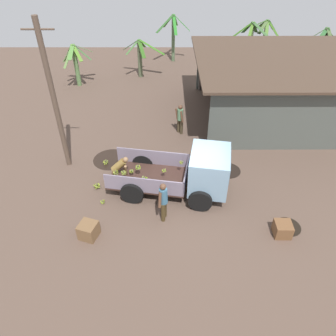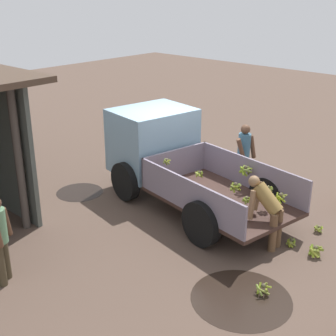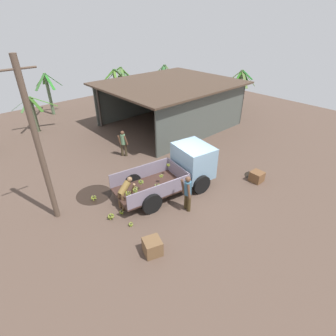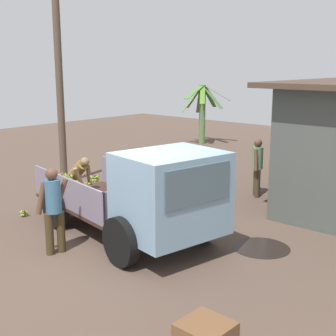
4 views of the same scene
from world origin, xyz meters
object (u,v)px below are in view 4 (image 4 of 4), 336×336
at_px(banana_bunch_on_ground_1, 100,189).
at_px(banana_bunch_on_ground_3, 47,200).
at_px(person_foreground_visitor, 53,206).
at_px(person_bystander_near_shed, 257,165).
at_px(utility_pole, 59,76).
at_px(banana_bunch_on_ground_0, 24,213).
at_px(cargo_truck, 154,197).
at_px(banana_bunch_on_ground_2, 58,206).
at_px(person_worker_loading, 77,179).

relative_size(banana_bunch_on_ground_1, banana_bunch_on_ground_3, 0.97).
relative_size(person_foreground_visitor, person_bystander_near_shed, 1.05).
relative_size(utility_pole, person_bystander_near_shed, 3.98).
relative_size(banana_bunch_on_ground_0, banana_bunch_on_ground_1, 0.69).
xyz_separation_m(cargo_truck, banana_bunch_on_ground_2, (-3.49, 0.20, -0.95)).
bearing_deg(banana_bunch_on_ground_0, cargo_truck, 10.26).
xyz_separation_m(cargo_truck, banana_bunch_on_ground_0, (-3.63, -0.66, -0.95)).
bearing_deg(person_bystander_near_shed, person_worker_loading, 15.76).
relative_size(person_bystander_near_shed, banana_bunch_on_ground_0, 8.46).
bearing_deg(banana_bunch_on_ground_3, banana_bunch_on_ground_1, 86.32).
xyz_separation_m(person_foreground_visitor, banana_bunch_on_ground_0, (-2.38, 0.76, -0.83)).
bearing_deg(person_foreground_visitor, banana_bunch_on_ground_0, -4.66).
xyz_separation_m(utility_pole, banana_bunch_on_ground_0, (1.91, -2.54, -3.09)).
bearing_deg(cargo_truck, banana_bunch_on_ground_3, -174.01).
xyz_separation_m(cargo_truck, person_bystander_near_shed, (-0.48, 4.50, -0.17)).
xyz_separation_m(person_foreground_visitor, banana_bunch_on_ground_3, (-2.74, 1.65, -0.79)).
distance_m(person_worker_loading, banana_bunch_on_ground_3, 1.17).
relative_size(utility_pole, banana_bunch_on_ground_0, 33.65).
height_order(utility_pole, person_bystander_near_shed, utility_pole).
relative_size(utility_pole, person_foreground_visitor, 3.78).
height_order(utility_pole, banana_bunch_on_ground_3, utility_pole).
bearing_deg(person_bystander_near_shed, utility_pole, -13.89).
distance_m(cargo_truck, person_foreground_visitor, 1.90).
bearing_deg(banana_bunch_on_ground_1, banana_bunch_on_ground_3, -93.68).
distance_m(utility_pole, person_foreground_visitor, 5.87).
bearing_deg(banana_bunch_on_ground_2, banana_bunch_on_ground_3, 176.44).
bearing_deg(utility_pole, person_bystander_near_shed, 27.37).
distance_m(person_bystander_near_shed, banana_bunch_on_ground_0, 6.10).
bearing_deg(utility_pole, person_worker_loading, -29.26).
bearing_deg(cargo_truck, person_bystander_near_shed, 105.40).
height_order(cargo_truck, person_bystander_near_shed, cargo_truck).
relative_size(person_foreground_visitor, person_worker_loading, 1.21).
bearing_deg(banana_bunch_on_ground_0, person_foreground_visitor, -17.79).
bearing_deg(utility_pole, banana_bunch_on_ground_1, -0.42).
distance_m(cargo_truck, banana_bunch_on_ground_1, 4.41).
bearing_deg(banana_bunch_on_ground_1, cargo_truck, -25.67).
height_order(utility_pole, person_worker_loading, utility_pole).
bearing_deg(banana_bunch_on_ground_1, person_foreground_visitor, -51.28).
distance_m(cargo_truck, person_bystander_near_shed, 4.53).
relative_size(person_foreground_visitor, banana_bunch_on_ground_3, 5.93).
height_order(cargo_truck, banana_bunch_on_ground_0, cargo_truck).
height_order(person_foreground_visitor, banana_bunch_on_ground_0, person_foreground_visitor).
bearing_deg(utility_pole, banana_bunch_on_ground_2, -39.24).
distance_m(cargo_truck, banana_bunch_on_ground_2, 3.62).
xyz_separation_m(utility_pole, banana_bunch_on_ground_3, (1.55, -1.65, -3.05)).
bearing_deg(banana_bunch_on_ground_0, person_worker_loading, 64.38).
xyz_separation_m(person_foreground_visitor, person_bystander_near_shed, (0.77, 5.92, -0.05)).
bearing_deg(person_bystander_near_shed, person_foreground_visitor, 41.31).
relative_size(utility_pole, banana_bunch_on_ground_3, 22.42).
distance_m(cargo_truck, utility_pole, 6.23).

